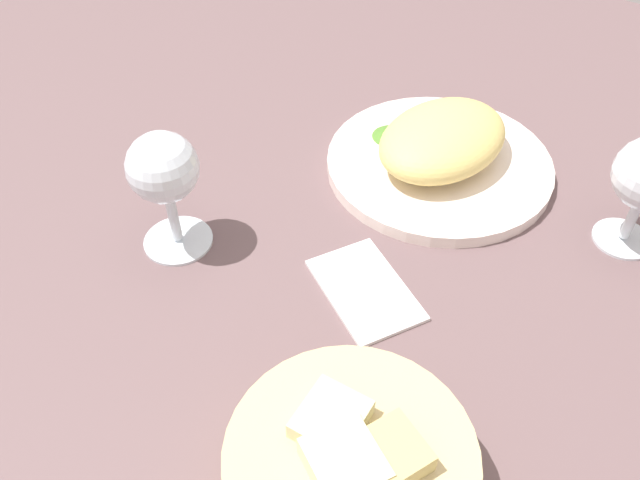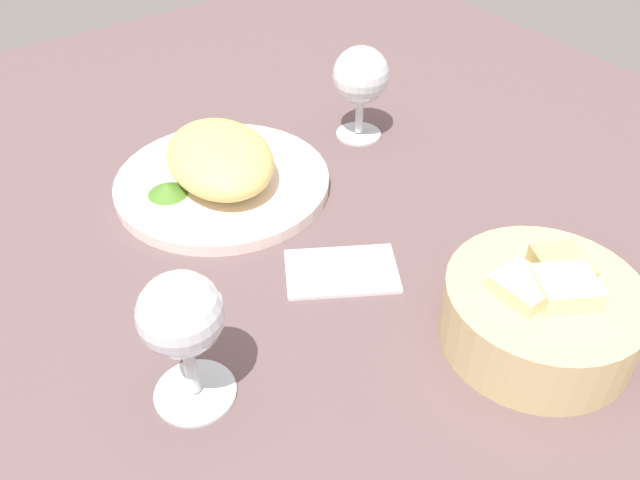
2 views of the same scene
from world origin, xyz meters
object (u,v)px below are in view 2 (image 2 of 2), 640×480
Objects in this scene: folded_napkin at (342,270)px; plate at (223,183)px; wine_glass_near at (182,323)px; bread_basket at (541,311)px; wine_glass_far at (361,79)px.

plate is at bearing 127.26° from folded_napkin.
wine_glass_near is 20.75cm from folded_napkin.
plate is 19.74cm from folded_napkin.
bread_basket is at bearing -32.25° from folded_napkin.
folded_napkin is at bearing 6.74° from plate.
folded_napkin is (-4.65, 18.56, -8.04)cm from wine_glass_near.
wine_glass_near is 1.15× the size of folded_napkin.
bread_basket reaches higher than folded_napkin.
wine_glass_near is at bearing -56.13° from wine_glass_far.
wine_glass_near is 43.69cm from wine_glass_far.
bread_basket reaches higher than plate.
bread_basket is (36.38, 10.94, 2.66)cm from plate.
bread_basket is at bearing 16.74° from plate.
bread_basket is 1.42× the size of wine_glass_far.
plate is at bearing -89.74° from wine_glass_far.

